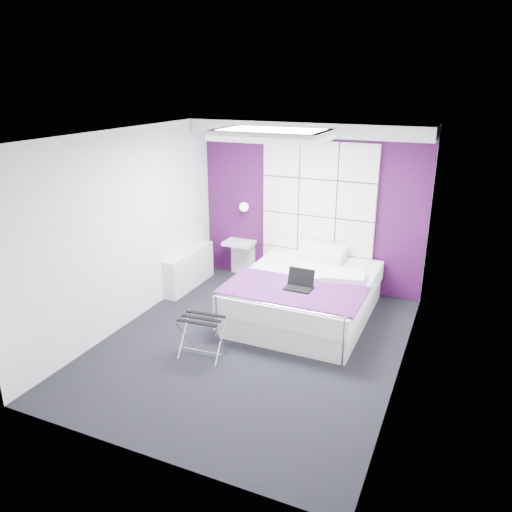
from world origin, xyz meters
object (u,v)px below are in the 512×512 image
(bed, at_px, (306,294))
(nightstand, at_px, (239,243))
(wall_lamp, at_px, (245,206))
(radiator, at_px, (189,269))
(laptop, at_px, (300,283))
(luggage_rack, at_px, (202,337))

(bed, distance_m, nightstand, 1.80)
(wall_lamp, bearing_deg, radiator, -130.10)
(wall_lamp, distance_m, laptop, 2.15)
(bed, bearing_deg, luggage_rack, -117.23)
(bed, xyz_separation_m, luggage_rack, (-0.79, -1.54, -0.07))
(wall_lamp, distance_m, luggage_rack, 2.79)
(wall_lamp, relative_size, radiator, 0.12)
(radiator, height_order, laptop, laptop)
(nightstand, xyz_separation_m, laptop, (1.56, -1.44, 0.08))
(radiator, bearing_deg, wall_lamp, 49.90)
(nightstand, xyz_separation_m, luggage_rack, (0.70, -2.51, -0.35))
(wall_lamp, xyz_separation_m, laptop, (1.47, -1.48, -0.54))
(radiator, bearing_deg, bed, -6.95)
(bed, relative_size, laptop, 6.25)
(luggage_rack, distance_m, laptop, 1.44)
(wall_lamp, bearing_deg, nightstand, -155.89)
(laptop, bearing_deg, radiator, 161.89)
(bed, bearing_deg, wall_lamp, 144.30)
(radiator, distance_m, laptop, 2.26)
(nightstand, bearing_deg, bed, -32.97)
(radiator, height_order, bed, bed)
(luggage_rack, xyz_separation_m, laptop, (0.86, 1.07, 0.43))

